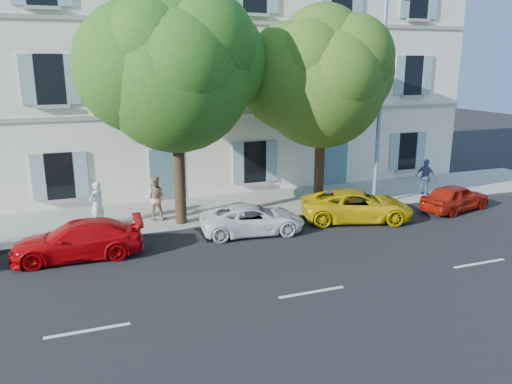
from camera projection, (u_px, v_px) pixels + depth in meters
name	position (u px, v px, depth m)	size (l,w,h in m)	color
ground	(261.00, 245.00, 17.66)	(90.00, 90.00, 0.00)	black
sidewalk	(225.00, 209.00, 21.68)	(36.00, 4.50, 0.15)	#A09E96
kerb	(241.00, 224.00, 19.71)	(36.00, 0.16, 0.16)	#9E998E
building	(191.00, 68.00, 25.40)	(28.00, 7.00, 12.00)	white
car_red_coupe	(78.00, 240.00, 16.39)	(1.72, 4.23, 1.23)	#BD0509
car_white_coupe	(253.00, 219.00, 18.76)	(1.81, 3.93, 1.09)	white
car_yellow_supercar	(357.00, 206.00, 20.26)	(2.08, 4.50, 1.25)	#D8B309
car_red_hatchback	(455.00, 197.00, 21.61)	(1.39, 3.45, 1.17)	#9D1609
tree_left	(175.00, 76.00, 18.20)	(5.65, 5.65, 8.76)	#3A2819
tree_right	(322.00, 85.00, 20.66)	(5.28, 5.28, 8.14)	#3A2819
street_lamp	(383.00, 92.00, 20.70)	(0.47, 1.86, 8.68)	#7293BF
pedestrian_a	(97.00, 204.00, 18.96)	(0.65, 0.42, 1.77)	white
pedestrian_b	(155.00, 198.00, 19.80)	(0.86, 0.67, 1.78)	tan
pedestrian_c	(426.00, 177.00, 23.52)	(1.01, 0.42, 1.72)	#4F6091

